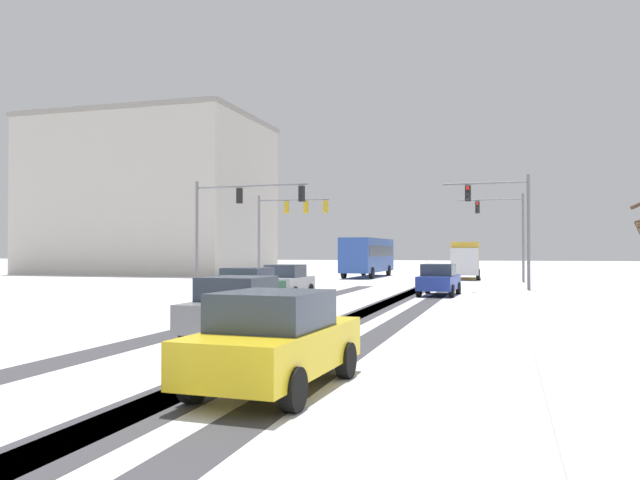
# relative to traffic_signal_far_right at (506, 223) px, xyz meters

# --- Properties ---
(wheel_track_left_lane) EXTENTS (1.08, 36.99, 0.01)m
(wheel_track_left_lane) POSITION_rel_traffic_signal_far_right_xyz_m (-8.71, -26.82, -4.34)
(wheel_track_left_lane) COLOR #424247
(wheel_track_left_lane) RESTS_ON ground
(wheel_track_right_lane) EXTENTS (0.94, 36.99, 0.01)m
(wheel_track_right_lane) POSITION_rel_traffic_signal_far_right_xyz_m (-5.09, -26.82, -4.34)
(wheel_track_right_lane) COLOR #424247
(wheel_track_right_lane) RESTS_ON ground
(wheel_track_center) EXTENTS (1.13, 36.99, 0.01)m
(wheel_track_center) POSITION_rel_traffic_signal_far_right_xyz_m (-4.80, -26.82, -4.34)
(wheel_track_center) COLOR #424247
(wheel_track_center) RESTS_ON ground
(wheel_track_oncoming) EXTENTS (0.80, 36.99, 0.01)m
(wheel_track_oncoming) POSITION_rel_traffic_signal_far_right_xyz_m (-3.28, -26.82, -4.34)
(wheel_track_oncoming) COLOR #424247
(wheel_track_oncoming) RESTS_ON ground
(sidewalk_kerb_right) EXTENTS (4.00, 36.99, 0.12)m
(sidewalk_kerb_right) POSITION_rel_traffic_signal_far_right_xyz_m (2.64, -28.50, -4.28)
(sidewalk_kerb_right) COLOR white
(sidewalk_kerb_right) RESTS_ON ground
(traffic_signal_far_right) EXTENTS (4.73, 0.38, 6.50)m
(traffic_signal_far_right) POSITION_rel_traffic_signal_far_right_xyz_m (0.00, 0.00, 0.00)
(traffic_signal_far_right) COLOR slate
(traffic_signal_far_right) RESTS_ON ground
(traffic_signal_near_right) EXTENTS (4.74, 0.38, 6.50)m
(traffic_signal_near_right) POSITION_rel_traffic_signal_far_right_xyz_m (-0.00, -11.98, 0.00)
(traffic_signal_near_right) COLOR slate
(traffic_signal_near_right) RESTS_ON ground
(traffic_signal_near_left) EXTENTS (7.26, 0.60, 6.50)m
(traffic_signal_near_left) POSITION_rel_traffic_signal_far_right_xyz_m (-15.40, -14.13, 0.35)
(traffic_signal_near_left) COLOR slate
(traffic_signal_near_left) RESTS_ON ground
(traffic_signal_far_left) EXTENTS (5.57, 0.57, 6.50)m
(traffic_signal_far_left) POSITION_rel_traffic_signal_far_right_xyz_m (-15.75, -3.90, 0.43)
(traffic_signal_far_left) COLOR slate
(traffic_signal_far_left) RESTS_ON ground
(car_blue_lead) EXTENTS (2.00, 4.18, 1.62)m
(car_blue_lead) POSITION_rel_traffic_signal_far_right_xyz_m (-3.27, -15.76, -3.53)
(car_blue_lead) COLOR #233899
(car_blue_lead) RESTS_ON ground
(car_silver_second) EXTENTS (1.87, 4.12, 1.62)m
(car_silver_second) POSITION_rel_traffic_signal_far_right_xyz_m (-10.21, -19.60, -3.53)
(car_silver_second) COLOR #B7BABF
(car_silver_second) RESTS_ON ground
(car_dark_green_third) EXTENTS (1.85, 4.11, 1.62)m
(car_dark_green_third) POSITION_rel_traffic_signal_far_right_xyz_m (-9.79, -25.29, -3.53)
(car_dark_green_third) COLOR #194C2D
(car_dark_green_third) RESTS_ON ground
(car_grey_fourth) EXTENTS (1.85, 4.11, 1.62)m
(car_grey_fourth) POSITION_rel_traffic_signal_far_right_xyz_m (-6.58, -33.51, -3.53)
(car_grey_fourth) COLOR slate
(car_grey_fourth) RESTS_ON ground
(car_yellow_cab_fifth) EXTENTS (2.00, 4.18, 1.62)m
(car_yellow_cab_fifth) POSITION_rel_traffic_signal_far_right_xyz_m (-3.56, -38.89, -3.53)
(car_yellow_cab_fifth) COLOR yellow
(car_yellow_cab_fifth) RESTS_ON ground
(bus_oncoming) EXTENTS (2.78, 11.03, 3.38)m
(bus_oncoming) POSITION_rel_traffic_signal_far_right_xyz_m (-11.70, 6.21, -2.35)
(bus_oncoming) COLOR #284793
(bus_oncoming) RESTS_ON ground
(box_truck_delivery) EXTENTS (2.57, 7.49, 3.02)m
(box_truck_delivery) POSITION_rel_traffic_signal_far_right_xyz_m (-3.21, 4.58, -2.71)
(box_truck_delivery) COLOR #B7BABF
(box_truck_delivery) RESTS_ON ground
(office_building_far_left_block) EXTENTS (22.29, 15.91, 15.80)m
(office_building_far_left_block) POSITION_rel_traffic_signal_far_right_xyz_m (-35.20, 9.23, 3.56)
(office_building_far_left_block) COLOR #B2ADA3
(office_building_far_left_block) RESTS_ON ground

